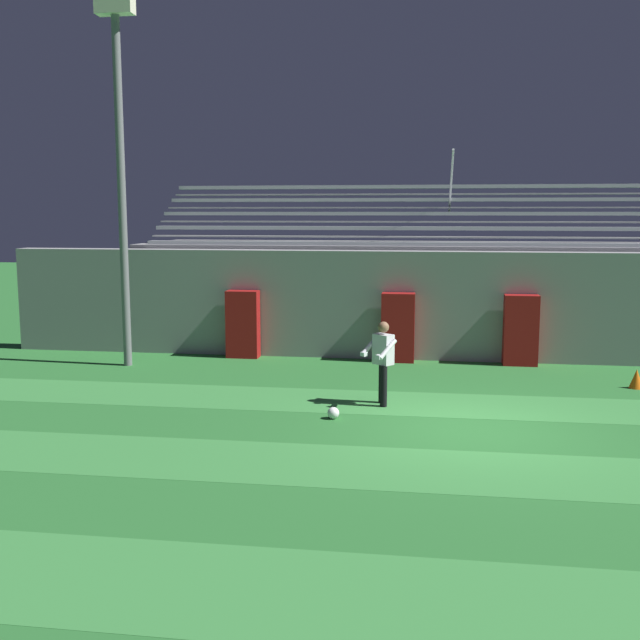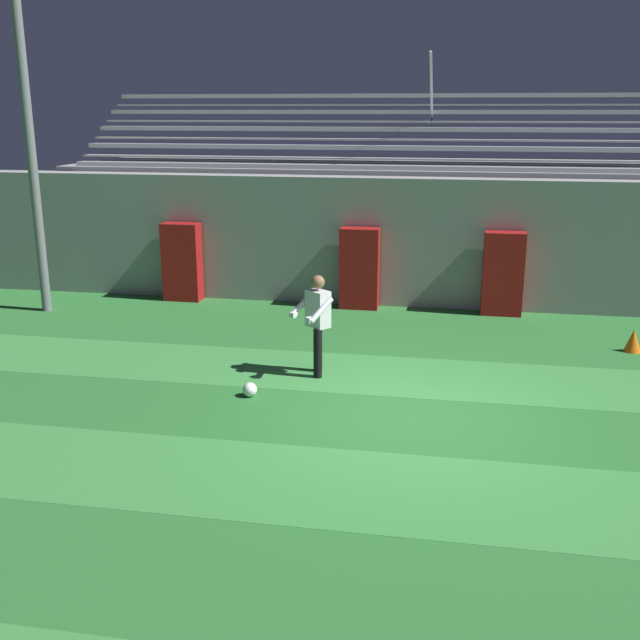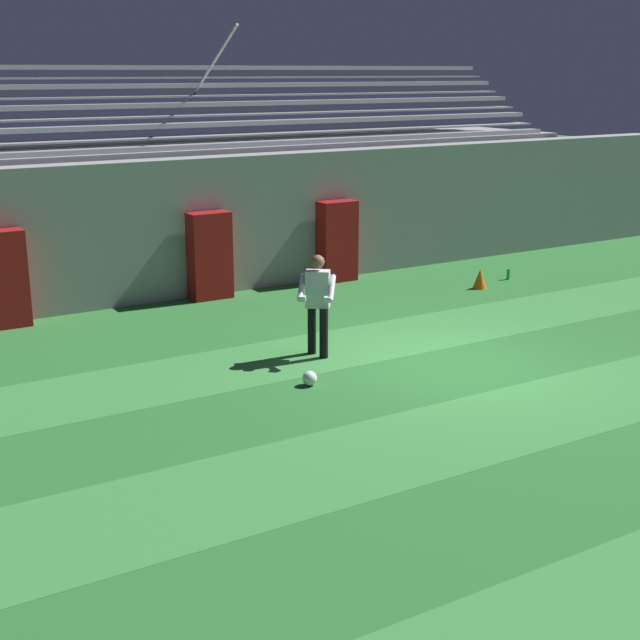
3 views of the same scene
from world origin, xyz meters
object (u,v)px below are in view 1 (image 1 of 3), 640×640
padding_pillar_far_left (243,324)px  soccer_ball (333,413)px  goalkeeper (383,358)px  traffic_cone (636,379)px  padding_pillar_gate_right (521,330)px  padding_pillar_gate_left (398,328)px  floodlight_pole (120,140)px

padding_pillar_far_left → soccer_ball: (3.09, -5.55, -0.77)m
goalkeeper → traffic_cone: 5.86m
traffic_cone → goalkeeper: bearing=-157.7°
padding_pillar_gate_right → padding_pillar_far_left: (-7.09, 0.00, 0.00)m
padding_pillar_gate_left → padding_pillar_far_left: size_ratio=1.00×
padding_pillar_gate_right → goalkeeper: 5.43m
padding_pillar_far_left → goalkeeper: (3.93, -4.41, 0.07)m
padding_pillar_far_left → floodlight_pole: 5.49m
padding_pillar_gate_left → soccer_ball: size_ratio=8.02×
padding_pillar_far_left → goalkeeper: 5.90m
padding_pillar_gate_left → padding_pillar_far_left: same height
floodlight_pole → soccer_ball: 8.86m
floodlight_pole → soccer_ball: bearing=-35.9°
padding_pillar_gate_right → traffic_cone: (2.21, -2.20, -0.67)m
padding_pillar_gate_left → soccer_ball: bearing=-99.8°
padding_pillar_gate_right → soccer_ball: size_ratio=8.02×
floodlight_pole → traffic_cone: (11.91, -0.77, -5.29)m
floodlight_pole → soccer_ball: (5.70, -4.12, -5.39)m
padding_pillar_gate_right → goalkeeper: (-3.17, -4.41, 0.07)m
padding_pillar_far_left → goalkeeper: padding_pillar_far_left is taller
padding_pillar_gate_left → padding_pillar_gate_right: bearing=0.0°
goalkeeper → traffic_cone: (5.38, 2.20, -0.74)m
padding_pillar_far_left → traffic_cone: size_ratio=4.20×
padding_pillar_far_left → goalkeeper: size_ratio=1.06×
floodlight_pole → soccer_ball: size_ratio=40.06×
floodlight_pole → goalkeeper: size_ratio=5.28×
soccer_ball → floodlight_pole: bearing=144.1°
padding_pillar_far_left → soccer_ball: 6.40m
padding_pillar_gate_left → padding_pillar_gate_right: size_ratio=1.00×
padding_pillar_gate_left → padding_pillar_far_left: bearing=180.0°
floodlight_pole → traffic_cone: 13.05m
padding_pillar_gate_right → traffic_cone: padding_pillar_gate_right is taller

